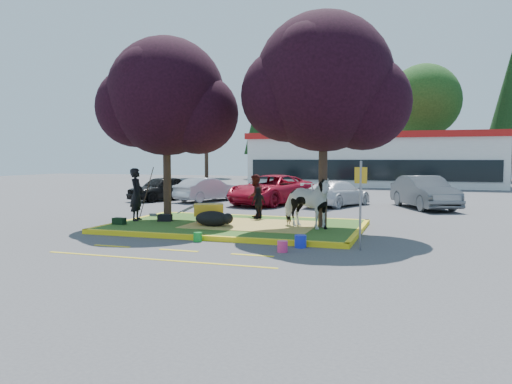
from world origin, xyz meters
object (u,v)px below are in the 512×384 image
(bucket_green, at_px, (198,237))
(car_silver, at_px, (207,189))
(bucket_pink, at_px, (282,246))
(cow, at_px, (306,203))
(bucket_blue, at_px, (300,241))
(wheelbarrow, at_px, (209,210))
(handler, at_px, (137,194))
(sign_post, at_px, (361,196))
(car_black, at_px, (161,188))
(calf, at_px, (212,219))

(bucket_green, distance_m, car_silver, 13.14)
(bucket_pink, relative_size, car_silver, 0.07)
(cow, bearing_deg, bucket_blue, -148.66)
(wheelbarrow, distance_m, bucket_green, 2.81)
(car_silver, bearing_deg, wheelbarrow, 136.11)
(wheelbarrow, xyz_separation_m, bucket_blue, (3.81, -2.65, -0.44))
(bucket_green, xyz_separation_m, bucket_pink, (2.71, -0.76, 0.01))
(handler, distance_m, car_silver, 9.63)
(cow, bearing_deg, sign_post, -119.39)
(wheelbarrow, bearing_deg, sign_post, -50.05)
(sign_post, xyz_separation_m, bucket_pink, (-1.83, -0.86, -1.27))
(car_black, bearing_deg, bucket_pink, -30.49)
(cow, relative_size, bucket_pink, 6.77)
(cow, height_order, wheelbarrow, cow)
(bucket_blue, relative_size, car_silver, 0.09)
(sign_post, bearing_deg, bucket_blue, -165.75)
(cow, xyz_separation_m, handler, (-6.16, 0.05, 0.12))
(bucket_green, relative_size, bucket_blue, 0.79)
(bucket_pink, bearing_deg, sign_post, 25.06)
(bucket_green, bearing_deg, car_silver, 112.70)
(sign_post, bearing_deg, handler, 173.42)
(calf, relative_size, handler, 0.62)
(cow, bearing_deg, bucket_green, 156.68)
(bucket_pink, bearing_deg, cow, 92.37)
(bucket_green, height_order, bucket_pink, bucket_pink)
(handler, distance_m, bucket_green, 4.53)
(bucket_green, bearing_deg, calf, 101.78)
(handler, distance_m, car_black, 10.00)
(cow, xyz_separation_m, calf, (-2.99, -0.53, -0.56))
(handler, xyz_separation_m, bucket_pink, (6.29, -3.36, -0.94))
(cow, height_order, bucket_blue, cow)
(cow, relative_size, wheelbarrow, 1.10)
(bucket_pink, xyz_separation_m, bucket_blue, (0.29, 0.76, 0.03))
(sign_post, height_order, bucket_green, sign_post)
(handler, relative_size, car_black, 0.47)
(cow, relative_size, handler, 1.03)
(cow, relative_size, car_black, 0.49)
(calf, height_order, wheelbarrow, wheelbarrow)
(wheelbarrow, bearing_deg, car_black, 102.58)
(handler, height_order, car_black, handler)
(sign_post, bearing_deg, bucket_pink, -144.40)
(handler, bearing_deg, bucket_pink, -132.05)
(cow, height_order, sign_post, sign_post)
(sign_post, relative_size, car_silver, 0.59)
(handler, xyz_separation_m, car_silver, (-1.48, 9.51, -0.44))
(wheelbarrow, bearing_deg, bucket_pink, -68.63)
(car_silver, bearing_deg, cow, 150.54)
(handler, bearing_deg, wheelbarrow, -102.96)
(bucket_pink, height_order, car_black, car_black)
(calf, bearing_deg, bucket_green, -100.75)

